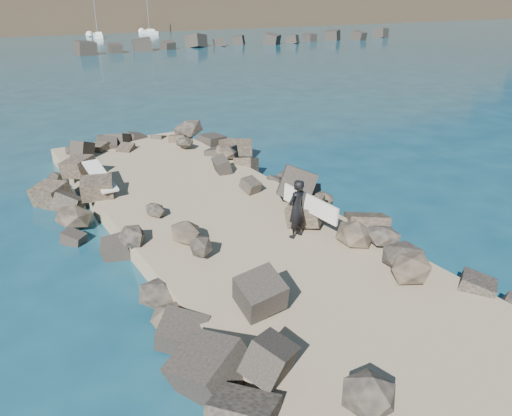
# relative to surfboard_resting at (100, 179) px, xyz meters

# --- Properties ---
(ground) EXTENTS (800.00, 800.00, 0.00)m
(ground) POSITION_rel_surfboard_resting_xyz_m (2.57, -4.77, -1.04)
(ground) COLOR #0F384C
(ground) RESTS_ON ground
(jetty) EXTENTS (6.00, 26.00, 0.60)m
(jetty) POSITION_rel_surfboard_resting_xyz_m (2.57, -6.77, -0.74)
(jetty) COLOR #8C7759
(jetty) RESTS_ON ground
(riprap_left) EXTENTS (2.60, 22.00, 1.00)m
(riprap_left) POSITION_rel_surfboard_resting_xyz_m (-0.33, -6.27, -0.54)
(riprap_left) COLOR black
(riprap_left) RESTS_ON ground
(riprap_right) EXTENTS (2.60, 22.00, 1.00)m
(riprap_right) POSITION_rel_surfboard_resting_xyz_m (5.47, -6.27, -0.54)
(riprap_right) COLOR black
(riprap_right) RESTS_ON ground
(breakwater_secondary) EXTENTS (52.00, 4.00, 1.20)m
(breakwater_secondary) POSITION_rel_surfboard_resting_xyz_m (37.57, 50.23, -0.44)
(breakwater_secondary) COLOR black
(breakwater_secondary) RESTS_ON ground
(surfboard_resting) EXTENTS (0.61, 2.19, 0.07)m
(surfboard_resting) POSITION_rel_surfboard_resting_xyz_m (0.00, 0.00, 0.00)
(surfboard_resting) COLOR silver
(surfboard_resting) RESTS_ON riprap_left
(surfer_with_board) EXTENTS (0.96, 2.03, 1.64)m
(surfer_with_board) POSITION_rel_surfboard_resting_xyz_m (3.62, -6.24, 0.39)
(surfer_with_board) COLOR black
(surfer_with_board) RESTS_ON jetty
(sailboat_f) EXTENTS (1.50, 6.09, 7.41)m
(sailboat_f) POSITION_rel_surfboard_resting_xyz_m (31.67, 79.65, -0.69)
(sailboat_f) COLOR white
(sailboat_f) RESTS_ON ground
(sailboat_d) EXTENTS (2.52, 6.14, 7.35)m
(sailboat_d) POSITION_rel_surfboard_resting_xyz_m (20.91, 76.10, -0.69)
(sailboat_d) COLOR white
(sailboat_d) RESTS_ON ground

